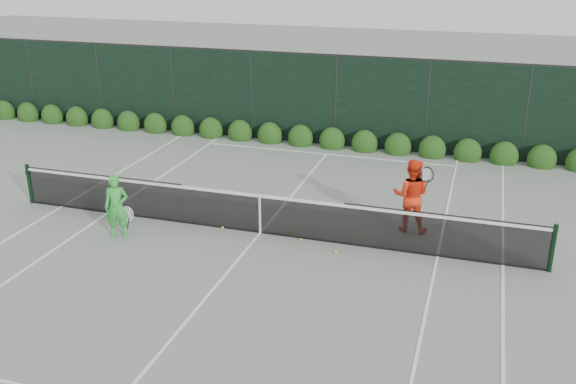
% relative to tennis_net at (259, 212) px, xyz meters
% --- Properties ---
extents(ground, '(80.00, 80.00, 0.00)m').
position_rel_tennis_net_xyz_m(ground, '(0.02, 0.00, -0.53)').
color(ground, gray).
rests_on(ground, ground).
extents(tennis_net, '(12.90, 0.10, 1.07)m').
position_rel_tennis_net_xyz_m(tennis_net, '(0.00, 0.00, 0.00)').
color(tennis_net, black).
rests_on(tennis_net, ground).
extents(player_woman, '(0.67, 0.54, 1.50)m').
position_rel_tennis_net_xyz_m(player_woman, '(-3.06, -1.14, 0.22)').
color(player_woman, green).
rests_on(player_woman, ground).
extents(player_man, '(0.94, 0.70, 1.78)m').
position_rel_tennis_net_xyz_m(player_man, '(3.35, 1.22, 0.36)').
color(player_man, '#FF3715').
rests_on(player_man, ground).
extents(court_lines, '(11.03, 23.83, 0.01)m').
position_rel_tennis_net_xyz_m(court_lines, '(0.02, 0.00, -0.53)').
color(court_lines, white).
rests_on(court_lines, ground).
extents(windscreen_fence, '(32.00, 21.07, 3.06)m').
position_rel_tennis_net_xyz_m(windscreen_fence, '(0.02, -2.71, 0.98)').
color(windscreen_fence, black).
rests_on(windscreen_fence, ground).
extents(hedge_row, '(31.66, 0.65, 0.94)m').
position_rel_tennis_net_xyz_m(hedge_row, '(0.02, 7.15, -0.30)').
color(hedge_row, '#193B10').
rests_on(hedge_row, ground).
extents(tennis_balls, '(3.44, 1.18, 0.07)m').
position_rel_tennis_net_xyz_m(tennis_balls, '(1.05, 0.03, -0.50)').
color(tennis_balls, '#CBE332').
rests_on(tennis_balls, ground).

